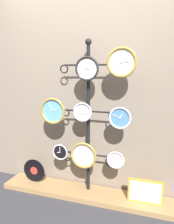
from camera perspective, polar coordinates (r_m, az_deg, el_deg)
The scene contains 14 objects.
ground_plane at distance 2.64m, azimuth -2.70°, elevation -24.76°, with size 12.00×12.00×0.00m, color #333338.
shop_wall at distance 2.70m, azimuth 1.42°, elevation 7.90°, with size 4.40×0.04×2.80m.
low_shelf at distance 2.90m, azimuth -0.07°, elevation -20.49°, with size 2.20×0.36×0.06m.
display_stand at distance 2.70m, azimuth 0.34°, elevation -9.52°, with size 0.71×0.44×1.89m.
clock_top_center at distance 2.44m, azimuth 0.01°, elevation 11.26°, with size 0.27×0.04×0.27m.
clock_top_right at distance 2.34m, azimuth 9.03°, elevation 12.70°, with size 0.32×0.04×0.32m.
clock_middle_left at distance 2.63m, azimuth -8.93°, elevation 0.26°, with size 0.32×0.04×0.32m.
clock_middle_center at distance 2.50m, azimuth -1.16°, elevation -0.02°, with size 0.22×0.04×0.22m.
clock_middle_right at distance 2.40m, azimuth 8.61°, elevation -1.55°, with size 0.25×0.04×0.25m.
clock_bottom_left at distance 2.76m, azimuth -6.99°, elevation -10.34°, with size 0.20×0.04×0.20m.
clock_bottom_center at distance 2.63m, azimuth -0.91°, elevation -11.27°, with size 0.32×0.04×0.32m.
clock_bottom_right at distance 2.55m, azimuth 7.52°, elevation -12.32°, with size 0.20×0.04×0.20m.
vinyl_record at distance 3.11m, azimuth -13.66°, elevation -14.65°, with size 0.31×0.01×0.31m.
picture_frame at distance 2.68m, azimuth 14.97°, elevation -19.46°, with size 0.39×0.02×0.28m.
Camera 1 is at (0.78, -2.01, 1.52)m, focal length 35.00 mm.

